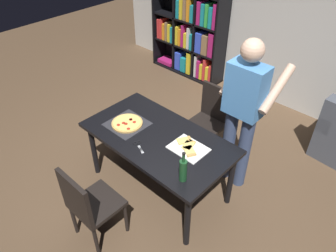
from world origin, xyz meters
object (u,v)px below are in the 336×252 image
at_px(chair_near_camera, 88,203).
at_px(pepperoni_pizza_on_tray, 127,123).
at_px(kitchen_scissors, 138,145).
at_px(person_serving_pizza, 243,109).
at_px(wine_bottle, 183,170).
at_px(dining_table, 158,142).
at_px(bookshelf, 193,25).
at_px(chair_far_side, 210,117).

xyz_separation_m(chair_near_camera, pepperoni_pizza_on_tray, (-0.38, 0.83, 0.25)).
bearing_deg(kitchen_scissors, person_serving_pizza, 58.08).
distance_m(chair_near_camera, wine_bottle, 0.93).
bearing_deg(wine_bottle, dining_table, 154.37).
bearing_deg(bookshelf, wine_bottle, -51.83).
height_order(dining_table, person_serving_pizza, person_serving_pizza).
bearing_deg(wine_bottle, bookshelf, 128.17).
bearing_deg(dining_table, bookshelf, 122.41).
height_order(wine_bottle, kitchen_scissors, wine_bottle).
height_order(chair_far_side, person_serving_pizza, person_serving_pizza).
bearing_deg(pepperoni_pizza_on_tray, chair_near_camera, -65.31).
bearing_deg(kitchen_scissors, pepperoni_pizza_on_tray, 155.78).
xyz_separation_m(dining_table, chair_far_side, (0.00, 0.92, -0.16)).
distance_m(pepperoni_pizza_on_tray, wine_bottle, 0.98).
bearing_deg(bookshelf, chair_near_camera, -65.39).
relative_size(dining_table, pepperoni_pizza_on_tray, 4.02).
height_order(chair_near_camera, bookshelf, bookshelf).
bearing_deg(kitchen_scissors, bookshelf, 119.28).
bearing_deg(pepperoni_pizza_on_tray, wine_bottle, -11.34).
relative_size(chair_far_side, person_serving_pizza, 0.51).
bearing_deg(chair_far_side, wine_bottle, -64.19).
relative_size(chair_near_camera, kitchen_scissors, 4.56).
relative_size(chair_near_camera, wine_bottle, 2.85).
height_order(person_serving_pizza, kitchen_scissors, person_serving_pizza).
distance_m(chair_near_camera, bookshelf, 3.64).
distance_m(chair_near_camera, chair_far_side, 1.83).
relative_size(bookshelf, person_serving_pizza, 1.11).
relative_size(dining_table, wine_bottle, 5.01).
distance_m(bookshelf, wine_bottle, 3.37).
xyz_separation_m(chair_near_camera, chair_far_side, (0.00, 1.83, 0.00)).
bearing_deg(wine_bottle, chair_near_camera, -132.05).
distance_m(dining_table, chair_near_camera, 0.93).
bearing_deg(pepperoni_pizza_on_tray, chair_far_side, 69.09).
distance_m(bookshelf, person_serving_pizza, 2.65).
xyz_separation_m(dining_table, pepperoni_pizza_on_tray, (-0.38, -0.08, 0.09)).
bearing_deg(chair_near_camera, person_serving_pizza, 71.53).
xyz_separation_m(chair_near_camera, wine_bottle, (0.58, 0.64, 0.36)).
bearing_deg(kitchen_scissors, chair_near_camera, -86.39).
height_order(chair_far_side, wine_bottle, wine_bottle).
bearing_deg(chair_near_camera, dining_table, 90.00).
relative_size(chair_near_camera, person_serving_pizza, 0.51).
bearing_deg(bookshelf, pepperoni_pizza_on_tray, -65.42).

